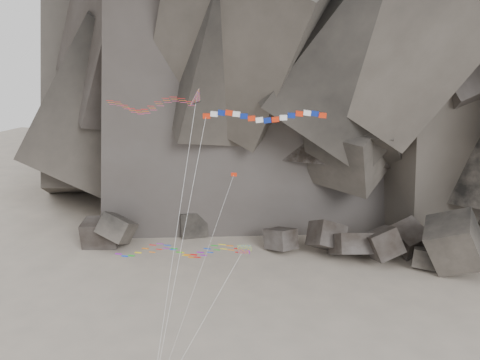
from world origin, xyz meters
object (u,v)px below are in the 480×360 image
(banner_kite, at_px, (263,117))
(parafoil_kite, at_px, (175,250))
(pennant_kite, at_px, (215,229))
(delta_kite, at_px, (147,104))

(banner_kite, distance_m, parafoil_kite, 14.46)
(parafoil_kite, height_order, pennant_kite, pennant_kite)
(banner_kite, relative_size, pennant_kite, 1.28)
(delta_kite, bearing_deg, parafoil_kite, -21.81)
(banner_kite, bearing_deg, parafoil_kite, -161.40)
(delta_kite, relative_size, parafoil_kite, 1.97)
(pennant_kite, bearing_deg, delta_kite, 165.23)
(delta_kite, distance_m, banner_kite, 10.58)
(delta_kite, relative_size, banner_kite, 1.08)
(delta_kite, height_order, parafoil_kite, delta_kite)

